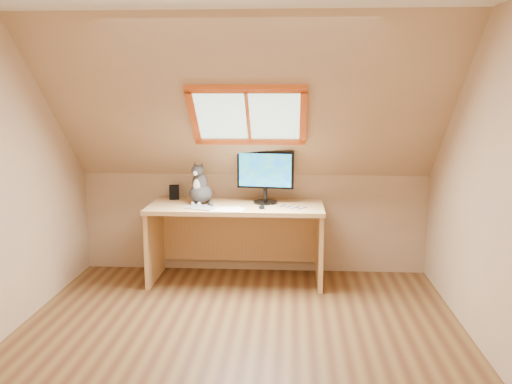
{
  "coord_description": "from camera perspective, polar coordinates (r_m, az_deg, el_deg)",
  "views": [
    {
      "loc": [
        0.39,
        -3.95,
        1.82
      ],
      "look_at": [
        0.07,
        1.0,
        0.95
      ],
      "focal_mm": 40.0,
      "sensor_mm": 36.0,
      "label": 1
    }
  ],
  "objects": [
    {
      "name": "monitor",
      "position": [
        5.48,
        0.95,
        1.85
      ],
      "size": [
        0.55,
        0.23,
        0.51
      ],
      "color": "black",
      "rests_on": "desk"
    },
    {
      "name": "cat",
      "position": [
        5.52,
        -5.61,
        0.36
      ],
      "size": [
        0.29,
        0.32,
        0.41
      ],
      "color": "#45403D",
      "rests_on": "desk"
    },
    {
      "name": "desk_speaker",
      "position": [
        5.79,
        -8.18,
        -0.02
      ],
      "size": [
        0.11,
        0.11,
        0.14
      ],
      "primitive_type": "cube",
      "rotation": [
        0.0,
        0.0,
        0.18
      ],
      "color": "black",
      "rests_on": "desk"
    },
    {
      "name": "desk",
      "position": [
        5.58,
        -1.92,
        -3.44
      ],
      "size": [
        1.67,
        0.73,
        0.76
      ],
      "color": "#E1A66B",
      "rests_on": "ground"
    },
    {
      "name": "room_shell",
      "position": [
        3.9,
        -2.09,
        4.17
      ],
      "size": [
        3.52,
        3.52,
        2.41
      ],
      "color": "tan",
      "rests_on": "ground"
    },
    {
      "name": "mouse",
      "position": [
        5.25,
        0.57,
        -1.54
      ],
      "size": [
        0.06,
        0.1,
        0.03
      ],
      "primitive_type": "ellipsoid",
      "rotation": [
        0.0,
        0.0,
        0.02
      ],
      "color": "black",
      "rests_on": "desk"
    },
    {
      "name": "cables",
      "position": [
        5.32,
        2.65,
        -1.53
      ],
      "size": [
        0.51,
        0.26,
        0.01
      ],
      "color": "silver",
      "rests_on": "desk"
    },
    {
      "name": "papers",
      "position": [
        5.21,
        -2.74,
        -1.8
      ],
      "size": [
        0.33,
        0.27,
        0.0
      ],
      "color": "white",
      "rests_on": "desk"
    },
    {
      "name": "graphics_tablet",
      "position": [
        5.31,
        -5.38,
        -1.56
      ],
      "size": [
        0.33,
        0.29,
        0.01
      ],
      "primitive_type": "cube",
      "rotation": [
        0.0,
        0.0,
        -0.39
      ],
      "color": "#B2B2B7",
      "rests_on": "desk"
    },
    {
      "name": "ground",
      "position": [
        4.37,
        -1.84,
        -14.71
      ],
      "size": [
        3.5,
        3.5,
        0.0
      ],
      "primitive_type": "plane",
      "color": "brown",
      "rests_on": "ground"
    }
  ]
}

